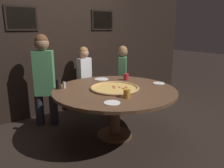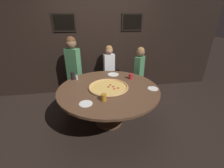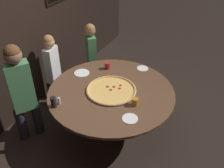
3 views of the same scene
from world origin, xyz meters
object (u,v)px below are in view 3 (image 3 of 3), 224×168
at_px(diner_side_right, 52,66).
at_px(white_plate_far_back, 82,73).
at_px(drink_cup_near_left, 135,102).
at_px(giant_pizza, 111,90).
at_px(diner_far_right, 91,53).
at_px(dining_table, 111,97).
at_px(condiment_shaker, 59,101).
at_px(white_plate_right_side, 143,68).
at_px(white_plate_left_side, 130,119).
at_px(drink_cup_beside_pizza, 53,102).
at_px(diner_centre_back, 21,89).
at_px(drink_cup_by_shaker, 107,66).

bearing_deg(diner_side_right, white_plate_far_back, 81.41).
bearing_deg(drink_cup_near_left, giant_pizza, 72.17).
bearing_deg(diner_far_right, dining_table, -0.20).
relative_size(condiment_shaker, diner_far_right, 0.08).
xyz_separation_m(dining_table, white_plate_right_side, (0.76, -0.17, 0.12)).
bearing_deg(diner_far_right, diner_side_right, -72.14).
distance_m(drink_cup_near_left, condiment_shaker, 0.99).
distance_m(dining_table, white_plate_left_side, 0.63).
height_order(drink_cup_near_left, white_plate_right_side, drink_cup_near_left).
bearing_deg(giant_pizza, drink_cup_near_left, -107.83).
bearing_deg(condiment_shaker, drink_cup_beside_pizza, 162.35).
height_order(drink_cup_beside_pizza, white_plate_far_back, drink_cup_beside_pizza).
xyz_separation_m(dining_table, diner_far_right, (0.86, 0.86, 0.09)).
height_order(drink_cup_beside_pizza, diner_far_right, diner_far_right).
bearing_deg(drink_cup_beside_pizza, diner_centre_back, 91.44).
xyz_separation_m(drink_cup_by_shaker, diner_side_right, (-0.31, 0.87, -0.08)).
distance_m(white_plate_far_back, diner_side_right, 0.58).
height_order(white_plate_far_back, diner_far_right, diner_far_right).
xyz_separation_m(drink_cup_by_shaker, drink_cup_near_left, (-0.63, -0.75, 0.00)).
distance_m(giant_pizza, diner_far_right, 1.21).
height_order(drink_cup_beside_pizza, diner_side_right, diner_side_right).
relative_size(drink_cup_by_shaker, drink_cup_near_left, 1.00).
bearing_deg(diner_centre_back, white_plate_left_side, 132.55).
bearing_deg(white_plate_left_side, drink_cup_near_left, 10.72).
bearing_deg(white_plate_left_side, white_plate_right_side, 14.55).
bearing_deg(giant_pizza, dining_table, -149.73).
xyz_separation_m(white_plate_far_back, diner_centre_back, (-0.85, 0.40, 0.11)).
distance_m(dining_table, drink_cup_by_shaker, 0.62).
bearing_deg(diner_centre_back, giant_pizza, 155.76).
xyz_separation_m(condiment_shaker, diner_centre_back, (-0.09, 0.55, 0.06)).
bearing_deg(diner_centre_back, white_plate_far_back, -172.44).
relative_size(white_plate_left_side, white_plate_far_back, 0.83).
xyz_separation_m(drink_cup_by_shaker, diner_centre_back, (-1.15, 0.69, 0.06)).
bearing_deg(drink_cup_near_left, condiment_shaker, 116.06).
bearing_deg(diner_side_right, dining_table, 72.06).
bearing_deg(diner_far_right, drink_cup_beside_pizza, -31.61).
distance_m(dining_table, diner_centre_back, 1.23).
xyz_separation_m(giant_pizza, drink_cup_near_left, (-0.13, -0.42, 0.04)).
xyz_separation_m(drink_cup_by_shaker, white_plate_far_back, (-0.31, 0.29, -0.05)).
bearing_deg(drink_cup_by_shaker, white_plate_left_side, -138.38).
bearing_deg(diner_side_right, drink_cup_near_left, 69.82).
xyz_separation_m(white_plate_far_back, condiment_shaker, (-0.76, -0.15, 0.05)).
distance_m(giant_pizza, diner_side_right, 1.21).
height_order(white_plate_far_back, white_plate_right_side, same).
xyz_separation_m(drink_cup_beside_pizza, drink_cup_near_left, (0.51, -0.91, -0.02)).
height_order(diner_centre_back, diner_far_right, diner_centre_back).
relative_size(drink_cup_beside_pizza, white_plate_far_back, 0.62).
bearing_deg(white_plate_far_back, diner_side_right, 90.38).
height_order(drink_cup_beside_pizza, white_plate_left_side, drink_cup_beside_pizza).
xyz_separation_m(dining_table, drink_cup_beside_pizza, (-0.64, 0.50, 0.19)).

